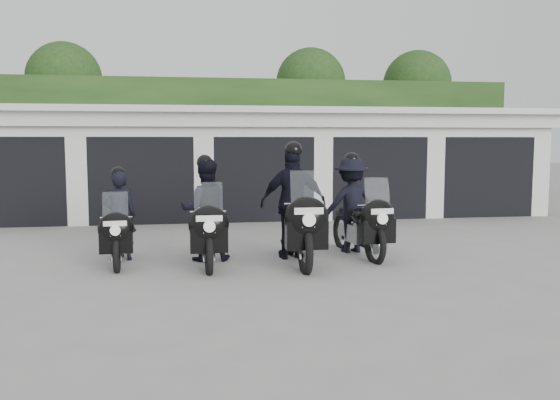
{
  "coord_description": "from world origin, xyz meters",
  "views": [
    {
      "loc": [
        -1.97,
        -9.68,
        2.13
      ],
      "look_at": [
        -0.33,
        0.74,
        1.05
      ],
      "focal_mm": 38.0,
      "sensor_mm": 36.0,
      "label": 1
    }
  ],
  "objects": [
    {
      "name": "ground",
      "position": [
        0.0,
        0.0,
        0.0
      ],
      "size": [
        80.0,
        80.0,
        0.0
      ],
      "primitive_type": "plane",
      "color": "gray",
      "rests_on": "ground"
    },
    {
      "name": "police_bike_c",
      "position": [
        -0.11,
        0.45,
        0.91
      ],
      "size": [
        1.18,
        2.48,
        2.16
      ],
      "rotation": [
        0.0,
        0.0,
        -0.01
      ],
      "color": "black",
      "rests_on": "ground"
    },
    {
      "name": "garage_block",
      "position": [
        -0.0,
        8.06,
        1.42
      ],
      "size": [
        16.4,
        6.8,
        2.96
      ],
      "color": "silver",
      "rests_on": "ground"
    },
    {
      "name": "police_bike_d",
      "position": [
        1.11,
        0.93,
        0.83
      ],
      "size": [
        1.24,
        2.23,
        1.95
      ],
      "rotation": [
        0.0,
        0.0,
        0.14
      ],
      "color": "black",
      "rests_on": "ground"
    },
    {
      "name": "background_vegetation",
      "position": [
        0.37,
        12.92,
        2.77
      ],
      "size": [
        20.0,
        3.9,
        5.8
      ],
      "color": "#1A3413",
      "rests_on": "ground"
    },
    {
      "name": "police_bike_a",
      "position": [
        -3.15,
        0.7,
        0.68
      ],
      "size": [
        0.65,
        1.97,
        1.71
      ],
      "rotation": [
        0.0,
        0.0,
        0.05
      ],
      "color": "black",
      "rests_on": "ground"
    },
    {
      "name": "police_bike_b",
      "position": [
        -1.66,
        0.53,
        0.81
      ],
      "size": [
        0.88,
        2.21,
        1.93
      ],
      "rotation": [
        0.0,
        0.0,
        0.02
      ],
      "color": "black",
      "rests_on": "ground"
    }
  ]
}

